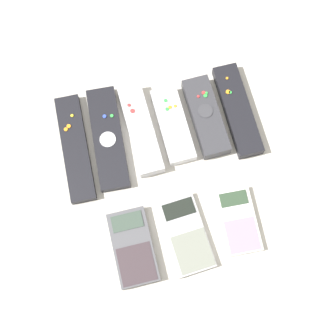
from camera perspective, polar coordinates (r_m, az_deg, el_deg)
name	(u,v)px	position (r m, az deg, el deg)	size (l,w,h in m)	color
ground_plane	(173,188)	(0.90, 0.59, -2.48)	(3.00, 3.00, 0.00)	beige
remote_0	(75,148)	(0.93, -11.24, 2.42)	(0.06, 0.22, 0.02)	black
remote_1	(108,138)	(0.93, -7.34, 3.64)	(0.07, 0.21, 0.02)	black
remote_2	(141,130)	(0.92, -3.36, 4.70)	(0.05, 0.19, 0.03)	#B7B7BC
remote_3	(173,125)	(0.93, 0.62, 5.26)	(0.05, 0.16, 0.02)	silver
remote_4	(206,117)	(0.93, 4.63, 6.26)	(0.06, 0.17, 0.03)	#333338
remote_5	(237,110)	(0.95, 8.45, 7.00)	(0.05, 0.20, 0.02)	black
calculator_0	(133,247)	(0.87, -4.28, -9.61)	(0.07, 0.14, 0.02)	#4C4C51
calculator_1	(187,234)	(0.87, 2.34, -8.07)	(0.08, 0.15, 0.01)	#B2B2B7
calculator_2	(238,221)	(0.89, 8.56, -6.40)	(0.07, 0.13, 0.02)	silver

